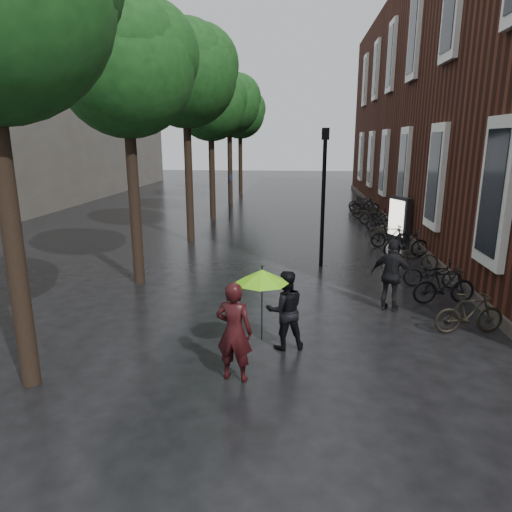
# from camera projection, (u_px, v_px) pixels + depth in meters

# --- Properties ---
(ground) EXTENTS (120.00, 120.00, 0.00)m
(ground) POSITION_uv_depth(u_px,v_px,m) (247.00, 430.00, 6.86)
(ground) COLOR black
(brick_building) EXTENTS (10.20, 33.20, 12.00)m
(brick_building) POSITION_uv_depth(u_px,v_px,m) (493.00, 104.00, 23.22)
(brick_building) COLOR #38160F
(brick_building) RESTS_ON ground
(street_trees) EXTENTS (4.33, 34.03, 8.91)m
(street_trees) POSITION_uv_depth(u_px,v_px,m) (199.00, 93.00, 21.00)
(street_trees) COLOR black
(street_trees) RESTS_ON ground
(person_burgundy) EXTENTS (0.75, 0.56, 1.85)m
(person_burgundy) POSITION_uv_depth(u_px,v_px,m) (234.00, 332.00, 8.11)
(person_burgundy) COLOR black
(person_burgundy) RESTS_ON ground
(person_black) EXTENTS (0.95, 0.82, 1.68)m
(person_black) POSITION_uv_depth(u_px,v_px,m) (285.00, 310.00, 9.39)
(person_black) COLOR black
(person_black) RESTS_ON ground
(lime_umbrella) EXTENTS (1.01, 1.01, 1.49)m
(lime_umbrella) POSITION_uv_depth(u_px,v_px,m) (262.00, 276.00, 8.45)
(lime_umbrella) COLOR black
(lime_umbrella) RESTS_ON ground
(pedestrian_walking) EXTENTS (1.17, 0.91, 1.85)m
(pedestrian_walking) POSITION_uv_depth(u_px,v_px,m) (392.00, 275.00, 11.49)
(pedestrian_walking) COLOR black
(pedestrian_walking) RESTS_ON ground
(parked_bicycles) EXTENTS (1.95, 19.21, 1.04)m
(parked_bicycles) POSITION_uv_depth(u_px,v_px,m) (391.00, 232.00, 19.15)
(parked_bicycles) COLOR black
(parked_bicycles) RESTS_ON ground
(ad_lightbox) EXTENTS (0.29, 1.25, 1.88)m
(ad_lightbox) POSITION_uv_depth(u_px,v_px,m) (399.00, 219.00, 19.59)
(ad_lightbox) COLOR black
(ad_lightbox) RESTS_ON ground
(lamp_post) EXTENTS (0.24, 0.24, 4.62)m
(lamp_post) POSITION_uv_depth(u_px,v_px,m) (324.00, 185.00, 15.07)
(lamp_post) COLOR black
(lamp_post) RESTS_ON ground
(cycle_sign) EXTENTS (0.13, 0.45, 2.45)m
(cycle_sign) POSITION_uv_depth(u_px,v_px,m) (230.00, 189.00, 24.93)
(cycle_sign) COLOR #262628
(cycle_sign) RESTS_ON ground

